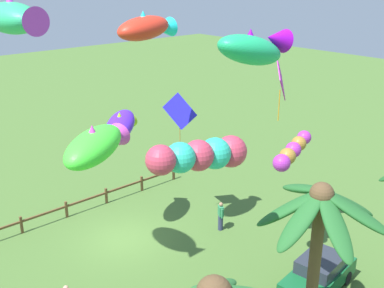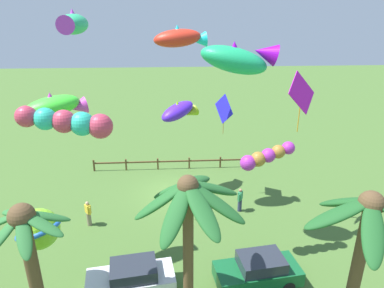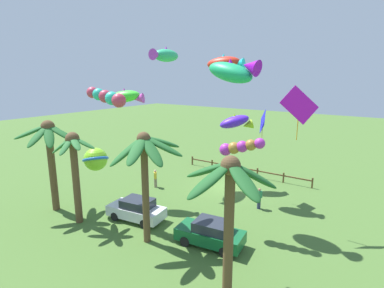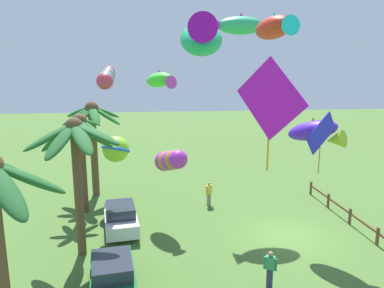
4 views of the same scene
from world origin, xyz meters
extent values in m
plane|color=#476B2D|center=(0.00, 0.00, 0.00)|extent=(120.00, 120.00, 0.00)
ellipsoid|color=#2D7033|center=(4.10, 11.10, 5.48)|extent=(1.59, 1.08, 0.90)
ellipsoid|color=#2D7033|center=(4.51, 10.78, 5.39)|extent=(0.95, 1.53, 1.07)
cylinder|color=brown|center=(-0.67, 10.63, 3.12)|extent=(0.40, 0.40, 6.24)
ellipsoid|color=#236028|center=(0.30, 10.59, 5.62)|extent=(2.13, 0.75, 1.67)
ellipsoid|color=#236028|center=(-0.22, 11.48, 5.62)|extent=(1.58, 2.18, 1.67)
ellipsoid|color=#236028|center=(-1.09, 11.63, 5.82)|extent=(1.51, 2.38, 1.31)
ellipsoid|color=#236028|center=(-1.63, 11.02, 5.73)|extent=(2.31, 1.47, 1.47)
ellipsoid|color=#236028|center=(-1.64, 10.14, 5.82)|extent=(2.36, 1.63, 1.30)
ellipsoid|color=#236028|center=(-1.11, 9.59, 5.91)|extent=(1.54, 2.43, 1.12)
ellipsoid|color=#236028|center=(-0.05, 9.86, 5.64)|extent=(1.86, 2.08, 1.64)
sphere|color=brown|center=(-0.67, 10.63, 6.24)|extent=(0.77, 0.77, 0.77)
cube|color=brown|center=(-6.61, -4.00, 0.47)|extent=(0.12, 0.12, 0.95)
cube|color=brown|center=(-4.07, -4.00, 0.47)|extent=(0.12, 0.12, 0.95)
cube|color=brown|center=(-1.52, -4.00, 0.47)|extent=(0.12, 0.12, 0.95)
cube|color=brown|center=(1.02, -4.00, 0.47)|extent=(0.12, 0.12, 0.95)
cube|color=brown|center=(3.57, -4.00, 0.47)|extent=(0.12, 0.12, 0.95)
cube|color=brown|center=(-0.25, -4.00, 0.66)|extent=(12.82, 0.09, 0.11)
cube|color=#145B2D|center=(-3.95, 8.85, 0.60)|extent=(4.09, 2.19, 0.70)
cube|color=#282D38|center=(-4.10, 8.83, 1.23)|extent=(2.20, 1.75, 0.56)
cylinder|color=black|center=(-5.25, 9.47, 0.30)|extent=(0.62, 0.26, 0.60)
cylinder|color=black|center=(-5.05, 7.92, 0.30)|extent=(0.62, 0.26, 0.60)
sphere|color=tan|center=(4.87, 3.55, 1.48)|extent=(0.21, 0.21, 0.21)
cylinder|color=#2D3351|center=(-4.38, 2.58, 0.42)|extent=(0.26, 0.26, 0.84)
cube|color=#338956|center=(-4.38, 2.58, 1.11)|extent=(0.39, 0.44, 0.54)
sphere|color=#A37556|center=(-4.38, 2.58, 1.48)|extent=(0.21, 0.21, 0.21)
cylinder|color=#338956|center=(-4.49, 2.38, 1.06)|extent=(0.09, 0.09, 0.52)
cylinder|color=#338956|center=(-4.27, 2.78, 1.06)|extent=(0.09, 0.09, 0.52)
ellipsoid|color=red|center=(-0.59, 1.57, 10.56)|extent=(2.86, 1.64, 1.18)
cone|color=#1CDFE7|center=(-1.77, 1.43, 10.46)|extent=(1.00, 0.95, 0.91)
cone|color=#1CDFE7|center=(-0.59, 1.57, 11.00)|extent=(0.59, 0.59, 0.54)
ellipsoid|color=#2DBC75|center=(4.91, 1.71, 11.31)|extent=(1.54, 2.95, 1.07)
cone|color=#C03AC9|center=(4.87, 3.01, 11.31)|extent=(0.95, 0.96, 0.93)
cone|color=#C03AC9|center=(4.91, 1.71, 11.78)|extent=(0.60, 0.60, 0.59)
ellipsoid|color=#1DB56A|center=(-3.10, 5.25, 9.83)|extent=(3.50, 1.95, 1.84)
cone|color=#920AC1|center=(-4.51, 5.41, 10.15)|extent=(1.32, 1.14, 1.21)
cone|color=#920AC1|center=(-3.10, 5.25, 10.34)|extent=(0.70, 0.70, 0.65)
ellipsoid|color=#4F21DA|center=(-0.57, -0.61, 5.79)|extent=(2.94, 2.70, 1.59)
cone|color=#9DC821|center=(-1.48, -1.33, 5.48)|extent=(1.30, 1.27, 1.01)
cone|color=#9DC821|center=(-0.57, -0.61, 6.21)|extent=(0.72, 0.72, 0.53)
ellipsoid|color=#42F035|center=(4.96, 6.65, 8.11)|extent=(2.76, 2.19, 1.18)
cone|color=#D941C0|center=(4.00, 6.16, 7.96)|extent=(1.11, 1.06, 0.86)
cone|color=#D941C0|center=(4.96, 6.65, 8.50)|extent=(0.64, 0.64, 0.49)
sphere|color=#B12EB6|center=(-3.71, 6.73, 5.26)|extent=(0.76, 0.76, 0.76)
sphere|color=#A9772D|center=(-4.21, 6.64, 5.40)|extent=(0.73, 0.73, 0.73)
sphere|color=#B12EB6|center=(-4.71, 6.54, 5.54)|extent=(0.69, 0.69, 0.69)
sphere|color=#A9772D|center=(-5.21, 6.45, 5.68)|extent=(0.66, 0.66, 0.66)
sphere|color=#B12EB6|center=(-5.71, 6.36, 5.82)|extent=(0.63, 0.63, 0.63)
sphere|color=#CB3953|center=(2.36, 9.54, 8.12)|extent=(0.89, 0.89, 0.89)
sphere|color=#2AC5A4|center=(2.98, 9.55, 8.23)|extent=(0.86, 0.86, 0.86)
sphere|color=#CB3953|center=(3.59, 9.56, 8.33)|extent=(0.82, 0.82, 0.82)
sphere|color=#2AC5A4|center=(4.21, 9.57, 8.44)|extent=(0.79, 0.79, 0.79)
sphere|color=#CB3953|center=(4.83, 9.58, 8.54)|extent=(0.75, 0.75, 0.75)
cube|color=#2521EA|center=(-3.50, 0.39, 6.17)|extent=(0.92, 1.67, 1.83)
cylinder|color=#AA792E|center=(-3.50, 0.39, 5.11)|extent=(0.04, 0.04, 1.22)
cube|color=#C516BD|center=(-7.07, 3.81, 7.90)|extent=(1.98, 1.48, 2.35)
cylinder|color=orange|center=(-7.07, 3.81, 6.52)|extent=(0.05, 0.05, 1.58)
camera|label=1|loc=(11.19, 17.89, 12.76)|focal=44.18mm
camera|label=2|loc=(-0.14, 21.13, 11.85)|focal=31.78mm
camera|label=3|loc=(-12.13, 22.56, 9.62)|focal=28.33mm
camera|label=4|loc=(-17.04, 7.23, 8.66)|focal=33.54mm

